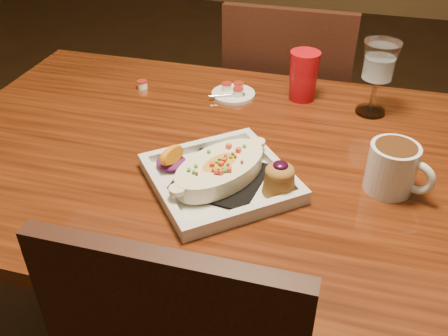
% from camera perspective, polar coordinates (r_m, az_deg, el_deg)
% --- Properties ---
extents(table, '(1.50, 0.90, 0.75)m').
position_cam_1_polar(table, '(1.19, 2.67, -2.46)').
color(table, maroon).
rests_on(table, floor).
extents(chair_far, '(0.42, 0.42, 0.93)m').
position_cam_1_polar(chair_far, '(1.79, 7.16, 5.77)').
color(chair_far, black).
rests_on(chair_far, floor).
extents(plate, '(0.38, 0.38, 0.08)m').
position_cam_1_polar(plate, '(1.03, 0.10, -0.66)').
color(plate, silver).
rests_on(plate, table).
extents(coffee_mug, '(0.13, 0.10, 0.10)m').
position_cam_1_polar(coffee_mug, '(1.06, 18.82, 0.14)').
color(coffee_mug, silver).
rests_on(coffee_mug, table).
extents(goblet, '(0.09, 0.09, 0.19)m').
position_cam_1_polar(goblet, '(1.31, 17.30, 11.18)').
color(goblet, silver).
rests_on(goblet, table).
extents(saucer, '(0.12, 0.12, 0.08)m').
position_cam_1_polar(saucer, '(1.39, 1.04, 8.62)').
color(saucer, silver).
rests_on(saucer, table).
extents(creamer_loose, '(0.03, 0.03, 0.02)m').
position_cam_1_polar(creamer_loose, '(1.45, -9.32, 9.40)').
color(creamer_loose, white).
rests_on(creamer_loose, table).
extents(red_tumbler, '(0.08, 0.08, 0.13)m').
position_cam_1_polar(red_tumbler, '(1.37, 9.07, 10.35)').
color(red_tumbler, red).
rests_on(red_tumbler, table).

